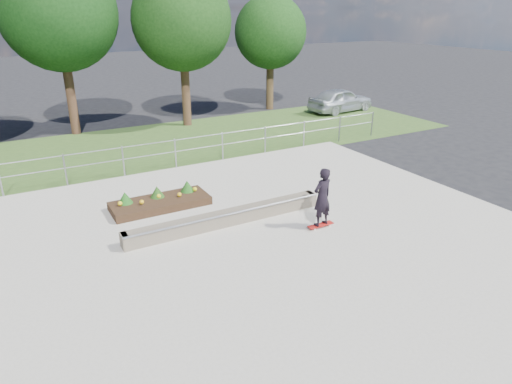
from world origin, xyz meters
TOP-DOWN VIEW (x-y plane):
  - ground at (0.00, 0.00)m, footprint 120.00×120.00m
  - grass_verge at (0.00, 11.00)m, footprint 30.00×8.00m
  - concrete_slab at (0.00, 0.00)m, footprint 15.00×15.00m
  - fence at (0.00, 7.50)m, footprint 20.06×0.06m
  - tree_mid_left at (-2.50, 15.00)m, footprint 5.25×5.25m
  - tree_mid_right at (3.00, 14.00)m, footprint 4.90×4.90m
  - tree_far_right at (9.00, 15.50)m, footprint 4.20×4.20m
  - grind_ledge at (-0.47, 1.99)m, footprint 6.00×0.44m
  - planter_bed at (-1.75, 4.16)m, footprint 3.00×1.20m
  - skateboarder at (1.75, 0.53)m, footprint 0.80×0.49m
  - parked_car at (12.27, 12.70)m, footprint 4.35×2.11m

SIDE VIEW (x-z plane):
  - ground at x=0.00m, z-range 0.00..0.00m
  - grass_verge at x=0.00m, z-range 0.00..0.02m
  - concrete_slab at x=0.00m, z-range 0.00..0.06m
  - planter_bed at x=-1.75m, z-range -0.06..0.55m
  - grind_ledge at x=-0.47m, z-range 0.05..0.48m
  - parked_car at x=12.27m, z-range 0.00..1.43m
  - fence at x=0.00m, z-range 0.17..1.37m
  - skateboarder at x=1.75m, z-range 0.09..1.85m
  - tree_far_right at x=9.00m, z-range 1.18..7.78m
  - tree_mid_right at x=3.00m, z-range 1.38..9.08m
  - tree_mid_left at x=-2.50m, z-range 1.48..9.73m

